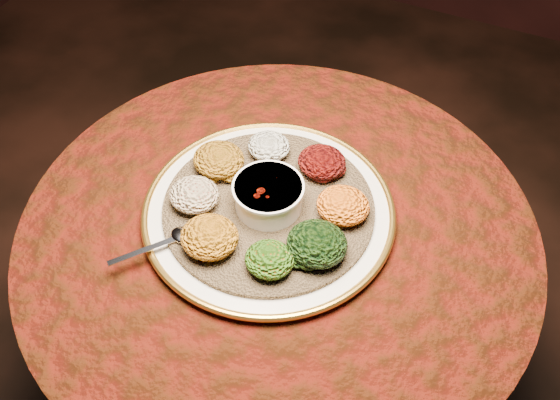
% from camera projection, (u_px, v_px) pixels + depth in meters
% --- Properties ---
extents(table, '(0.96, 0.96, 0.73)m').
position_uv_depth(table, '(278.00, 278.00, 1.29)').
color(table, black).
rests_on(table, ground).
extents(platter, '(0.59, 0.59, 0.02)m').
position_uv_depth(platter, '(269.00, 211.00, 1.16)').
color(platter, beige).
rests_on(platter, table).
extents(injera, '(0.49, 0.49, 0.01)m').
position_uv_depth(injera, '(269.00, 207.00, 1.15)').
color(injera, brown).
rests_on(injera, platter).
extents(stew_bowl, '(0.13, 0.13, 0.05)m').
position_uv_depth(stew_bowl, '(268.00, 194.00, 1.12)').
color(stew_bowl, white).
rests_on(stew_bowl, injera).
extents(spoon, '(0.11, 0.13, 0.01)m').
position_uv_depth(spoon, '(178.00, 237.00, 1.09)').
color(spoon, silver).
rests_on(spoon, injera).
extents(portion_ayib, '(0.08, 0.08, 0.04)m').
position_uv_depth(portion_ayib, '(269.00, 146.00, 1.22)').
color(portion_ayib, beige).
rests_on(portion_ayib, injera).
extents(portion_kitfo, '(0.09, 0.09, 0.04)m').
position_uv_depth(portion_kitfo, '(322.00, 162.00, 1.19)').
color(portion_kitfo, black).
rests_on(portion_kitfo, injera).
extents(portion_tikil, '(0.10, 0.09, 0.05)m').
position_uv_depth(portion_tikil, '(343.00, 205.00, 1.11)').
color(portion_tikil, '#BC690F').
rests_on(portion_tikil, injera).
extents(portion_gomen, '(0.11, 0.10, 0.05)m').
position_uv_depth(portion_gomen, '(317.00, 244.00, 1.05)').
color(portion_gomen, black).
rests_on(portion_gomen, injera).
extents(portion_mixveg, '(0.08, 0.08, 0.04)m').
position_uv_depth(portion_mixveg, '(269.00, 259.00, 1.04)').
color(portion_mixveg, '#9F370A').
rests_on(portion_mixveg, injera).
extents(portion_kik, '(0.10, 0.10, 0.05)m').
position_uv_depth(portion_kik, '(209.00, 237.00, 1.07)').
color(portion_kik, '#BD6A10').
rests_on(portion_kik, injera).
extents(portion_timatim, '(0.09, 0.09, 0.04)m').
position_uv_depth(portion_timatim, '(194.00, 195.00, 1.13)').
color(portion_timatim, maroon).
rests_on(portion_timatim, injera).
extents(portion_shiro, '(0.10, 0.09, 0.05)m').
position_uv_depth(portion_shiro, '(219.00, 160.00, 1.19)').
color(portion_shiro, '#935711').
rests_on(portion_shiro, injera).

